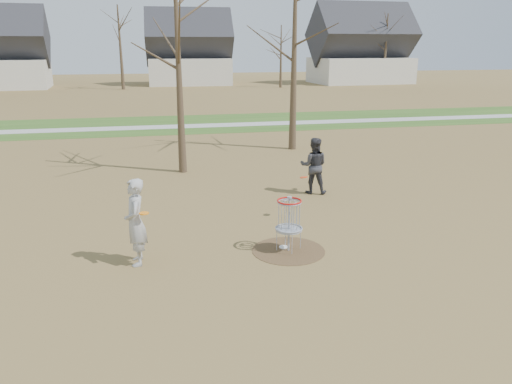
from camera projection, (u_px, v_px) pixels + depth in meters
ground at (288, 251)px, 12.25m from camera, size 160.00×160.00×0.00m
green_band at (201, 123)px, 31.95m from camera, size 160.00×8.00×0.01m
footpath at (203, 126)px, 31.01m from camera, size 160.00×1.50×0.01m
dirt_circle at (288, 250)px, 12.25m from camera, size 1.80×1.80×0.01m
player_standing at (135, 222)px, 11.26m from camera, size 0.51×0.75×2.02m
player_throwing at (314, 166)px, 16.76m from camera, size 1.11×0.98×1.90m
disc_grounded at (283, 247)px, 12.42m from camera, size 0.22×0.22×0.02m
discs_in_play at (237, 192)px, 12.67m from camera, size 4.65×2.61×0.08m
disc_golf_basket at (289, 216)px, 11.99m from camera, size 0.64×0.64×1.35m
bare_trees at (202, 39)px, 44.66m from camera, size 52.62×44.98×9.00m
houses_row at (209, 56)px, 61.42m from camera, size 56.51×10.01×7.26m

